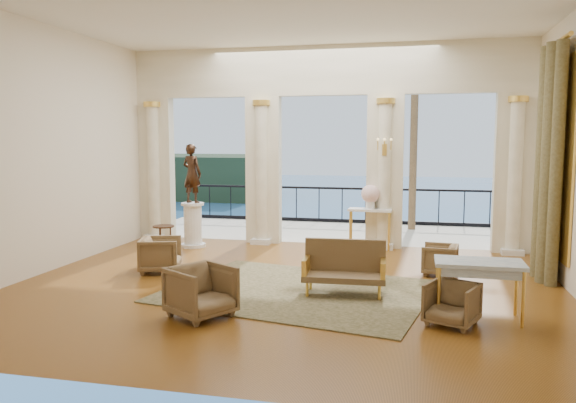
% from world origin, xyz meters
% --- Properties ---
extents(floor, '(9.00, 9.00, 0.00)m').
position_xyz_m(floor, '(0.00, 0.00, 0.00)').
color(floor, '#4F2F0C').
rests_on(floor, ground).
extents(room_walls, '(9.00, 9.00, 9.00)m').
position_xyz_m(room_walls, '(0.00, -1.12, 2.88)').
color(room_walls, white).
rests_on(room_walls, ground).
extents(arcade, '(9.00, 0.56, 4.50)m').
position_xyz_m(arcade, '(-0.00, 3.82, 2.58)').
color(arcade, beige).
rests_on(arcade, ground).
extents(terrace, '(10.00, 3.60, 0.10)m').
position_xyz_m(terrace, '(0.00, 5.80, -0.05)').
color(terrace, beige).
rests_on(terrace, ground).
extents(balustrade, '(9.00, 0.06, 1.03)m').
position_xyz_m(balustrade, '(0.00, 7.40, 0.41)').
color(balustrade, black).
rests_on(balustrade, terrace).
extents(palm_tree, '(2.00, 2.00, 4.50)m').
position_xyz_m(palm_tree, '(2.00, 6.60, 4.09)').
color(palm_tree, '#4C3823').
rests_on(palm_tree, terrace).
extents(headland, '(22.00, 18.00, 6.00)m').
position_xyz_m(headland, '(-30.00, 70.00, -3.00)').
color(headland, black).
rests_on(headland, sea).
extents(sea, '(160.00, 160.00, 0.00)m').
position_xyz_m(sea, '(0.00, 60.00, -6.00)').
color(sea, '#1D5690').
rests_on(sea, ground).
extents(curtain, '(0.33, 1.40, 4.09)m').
position_xyz_m(curtain, '(4.28, 1.50, 2.02)').
color(curtain, brown).
rests_on(curtain, ground).
extents(window_frame, '(0.04, 1.60, 3.40)m').
position_xyz_m(window_frame, '(4.47, 1.50, 2.10)').
color(window_frame, '#EBBC4D').
rests_on(window_frame, room_walls).
extents(wall_sconce, '(0.30, 0.11, 0.33)m').
position_xyz_m(wall_sconce, '(1.40, 3.51, 2.23)').
color(wall_sconce, '#EBBC4D').
rests_on(wall_sconce, arcade).
extents(rug, '(4.53, 3.83, 0.02)m').
position_xyz_m(rug, '(0.28, -0.22, 0.01)').
color(rug, '#2F3418').
rests_on(rug, ground).
extents(armchair_a, '(1.01, 1.02, 0.78)m').
position_xyz_m(armchair_a, '(-0.75, -1.78, 0.39)').
color(armchair_a, '#433119').
rests_on(armchair_a, ground).
extents(armchair_b, '(0.78, 0.76, 0.63)m').
position_xyz_m(armchair_b, '(2.57, -1.37, 0.31)').
color(armchair_b, '#433119').
rests_on(armchair_b, ground).
extents(armchair_c, '(0.63, 0.66, 0.62)m').
position_xyz_m(armchair_c, '(2.53, 1.43, 0.31)').
color(armchair_c, '#433119').
rests_on(armchair_c, ground).
extents(armchair_d, '(0.82, 0.85, 0.71)m').
position_xyz_m(armchair_d, '(-2.46, 0.53, 0.36)').
color(armchair_d, '#433119').
rests_on(armchair_d, ground).
extents(settee, '(1.31, 0.62, 0.85)m').
position_xyz_m(settee, '(1.01, -0.18, 0.42)').
color(settee, '#433119').
rests_on(settee, ground).
extents(game_table, '(1.16, 0.63, 0.80)m').
position_xyz_m(game_table, '(2.93, -1.00, 0.71)').
color(game_table, '#90A4B7').
rests_on(game_table, ground).
extents(pedestal, '(0.55, 0.55, 1.01)m').
position_xyz_m(pedestal, '(-2.81, 2.92, 0.48)').
color(pedestal, silver).
rests_on(pedestal, ground).
extents(statue, '(0.55, 0.45, 1.32)m').
position_xyz_m(statue, '(-2.81, 2.92, 1.66)').
color(statue, '#312016').
rests_on(statue, pedestal).
extents(console_table, '(0.97, 0.42, 0.90)m').
position_xyz_m(console_table, '(1.11, 3.55, 0.75)').
color(console_table, silver).
rests_on(console_table, ground).
extents(urn, '(0.40, 0.40, 0.53)m').
position_xyz_m(urn, '(1.11, 3.55, 1.20)').
color(urn, white).
rests_on(urn, console_table).
extents(side_table, '(0.43, 0.43, 0.70)m').
position_xyz_m(side_table, '(-2.86, 1.52, 0.60)').
color(side_table, black).
rests_on(side_table, ground).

